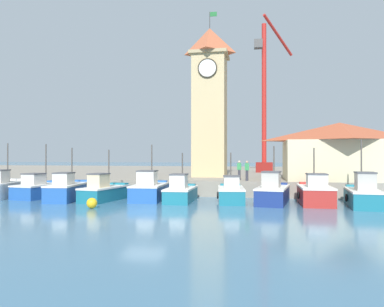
{
  "coord_description": "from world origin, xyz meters",
  "views": [
    {
      "loc": [
        6.77,
        -21.24,
        3.34
      ],
      "look_at": [
        0.97,
        10.52,
        3.5
      ],
      "focal_mm": 35.0,
      "sensor_mm": 36.0,
      "label": 1
    }
  ],
  "objects": [
    {
      "name": "dock_worker_along_quay",
      "position": [
        5.71,
        9.29,
        2.13
      ],
      "size": [
        0.34,
        0.22,
        1.62
      ],
      "color": "#33333D",
      "rests_on": "quay_wharf"
    },
    {
      "name": "ground_plane",
      "position": [
        0.0,
        0.0,
        0.0
      ],
      "size": [
        300.0,
        300.0,
        0.0
      ],
      "primitive_type": "plane",
      "color": "teal"
    },
    {
      "name": "warehouse_right",
      "position": [
        13.34,
        11.84,
        3.74
      ],
      "size": [
        9.38,
        7.05,
        4.81
      ],
      "color": "beige",
      "rests_on": "quay_wharf"
    },
    {
      "name": "fishing_boat_far_right",
      "position": [
        10.45,
        5.33,
        0.76
      ],
      "size": [
        2.21,
        4.34,
        3.86
      ],
      "color": "#AD2823",
      "rests_on": "ground"
    },
    {
      "name": "fishing_boat_right_outer",
      "position": [
        7.62,
        5.39,
        0.76
      ],
      "size": [
        2.66,
        5.18,
        4.01
      ],
      "color": "navy",
      "rests_on": "ground"
    },
    {
      "name": "fishing_boat_mid_right",
      "position": [
        1.11,
        5.16,
        0.68
      ],
      "size": [
        1.97,
        4.43,
        3.52
      ],
      "color": "#196B7F",
      "rests_on": "ground"
    },
    {
      "name": "fishing_boat_mid_left",
      "position": [
        -4.58,
        4.74,
        0.69
      ],
      "size": [
        2.48,
        4.77,
        3.77
      ],
      "color": "#196B7F",
      "rests_on": "ground"
    },
    {
      "name": "fishing_boat_far_left",
      "position": [
        -13.36,
        5.31,
        0.77
      ],
      "size": [
        2.69,
        4.9,
        4.32
      ],
      "color": "silver",
      "rests_on": "ground"
    },
    {
      "name": "quay_wharf",
      "position": [
        0.0,
        28.52,
        0.64
      ],
      "size": [
        120.0,
        40.0,
        1.28
      ],
      "primitive_type": "cube",
      "color": "gray",
      "rests_on": "ground"
    },
    {
      "name": "fishing_boat_right_inner",
      "position": [
        4.72,
        5.44,
        0.67
      ],
      "size": [
        2.26,
        4.35,
        3.54
      ],
      "color": "#196B7F",
      "rests_on": "ground"
    },
    {
      "name": "clock_tower",
      "position": [
        1.93,
        14.82,
        8.89
      ],
      "size": [
        3.61,
        3.61,
        16.06
      ],
      "color": "tan",
      "rests_on": "quay_wharf"
    },
    {
      "name": "fishing_boat_center",
      "position": [
        -1.39,
        5.76,
        0.76
      ],
      "size": [
        2.43,
        4.97,
        4.17
      ],
      "color": "#2356A8",
      "rests_on": "ground"
    },
    {
      "name": "fishing_boat_end_right",
      "position": [
        13.36,
        4.7,
        0.76
      ],
      "size": [
        2.29,
        4.89,
        4.4
      ],
      "color": "#196B7F",
      "rests_on": "ground"
    },
    {
      "name": "mooring_buoy",
      "position": [
        -3.66,
        0.77,
        0.33
      ],
      "size": [
        0.67,
        0.67,
        0.67
      ],
      "primitive_type": "sphere",
      "color": "gold",
      "rests_on": "ground"
    },
    {
      "name": "dock_worker_near_tower",
      "position": [
        5.04,
        10.19,
        2.13
      ],
      "size": [
        0.34,
        0.22,
        1.62
      ],
      "color": "#33333D",
      "rests_on": "quay_wharf"
    },
    {
      "name": "fishing_boat_left_inner",
      "position": [
        -7.38,
        4.62,
        0.75
      ],
      "size": [
        2.41,
        5.29,
        3.92
      ],
      "color": "#2356A8",
      "rests_on": "ground"
    },
    {
      "name": "port_crane_near",
      "position": [
        7.33,
        25.23,
        8.43
      ],
      "size": [
        5.02,
        7.1,
        19.39
      ],
      "color": "maroon",
      "rests_on": "quay_wharf"
    },
    {
      "name": "fishing_boat_left_outer",
      "position": [
        -10.34,
        5.68,
        0.69
      ],
      "size": [
        2.81,
        4.78,
        4.26
      ],
      "color": "#2356A8",
      "rests_on": "ground"
    }
  ]
}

